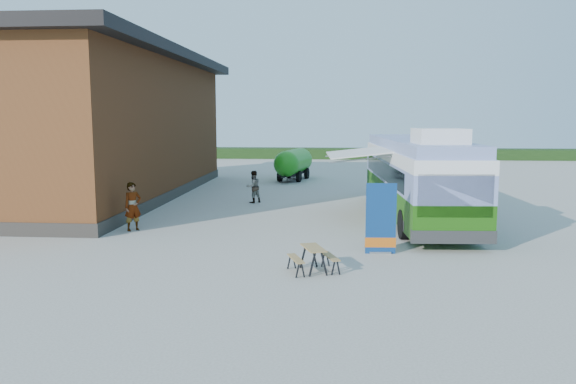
# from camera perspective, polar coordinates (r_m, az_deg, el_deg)

# --- Properties ---
(ground) EXTENTS (100.00, 100.00, 0.00)m
(ground) POSITION_cam_1_polar(r_m,az_deg,el_deg) (18.84, -0.28, -5.04)
(ground) COLOR #BCB7AD
(ground) RESTS_ON ground
(barn) EXTENTS (9.60, 21.20, 7.50)m
(barn) POSITION_cam_1_polar(r_m,az_deg,el_deg) (30.79, -18.55, 6.24)
(barn) COLOR brown
(barn) RESTS_ON ground
(hedge) EXTENTS (40.00, 3.00, 1.00)m
(hedge) POSITION_cam_1_polar(r_m,az_deg,el_deg) (56.79, 11.18, 3.83)
(hedge) COLOR #264419
(hedge) RESTS_ON ground
(bus) EXTENTS (3.26, 12.33, 3.75)m
(bus) POSITION_cam_1_polar(r_m,az_deg,el_deg) (23.40, 12.86, 1.70)
(bus) COLOR #2A6811
(bus) RESTS_ON ground
(awning) EXTENTS (2.84, 4.31, 0.52)m
(awning) POSITION_cam_1_polar(r_m,az_deg,el_deg) (23.05, 7.72, 4.09)
(awning) COLOR white
(awning) RESTS_ON ground
(banner) EXTENTS (0.94, 0.22, 2.16)m
(banner) POSITION_cam_1_polar(r_m,az_deg,el_deg) (17.24, 9.40, -3.33)
(banner) COLOR navy
(banner) RESTS_ON ground
(picnic_table) EXTENTS (1.47, 1.39, 0.68)m
(picnic_table) POSITION_cam_1_polar(r_m,az_deg,el_deg) (15.12, 2.59, -6.25)
(picnic_table) COLOR #A6814E
(picnic_table) RESTS_ON ground
(person_a) EXTENTS (0.76, 0.76, 1.78)m
(person_a) POSITION_cam_1_polar(r_m,az_deg,el_deg) (21.21, -15.49, -1.44)
(person_a) COLOR #999999
(person_a) RESTS_ON ground
(person_b) EXTENTS (0.96, 0.94, 1.56)m
(person_b) POSITION_cam_1_polar(r_m,az_deg,el_deg) (27.15, -3.55, 0.53)
(person_b) COLOR #999999
(person_b) RESTS_ON ground
(slurry_tanker) EXTENTS (2.29, 5.41, 2.02)m
(slurry_tanker) POSITION_cam_1_polar(r_m,az_deg,el_deg) (36.88, 0.58, 3.03)
(slurry_tanker) COLOR #208C19
(slurry_tanker) RESTS_ON ground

